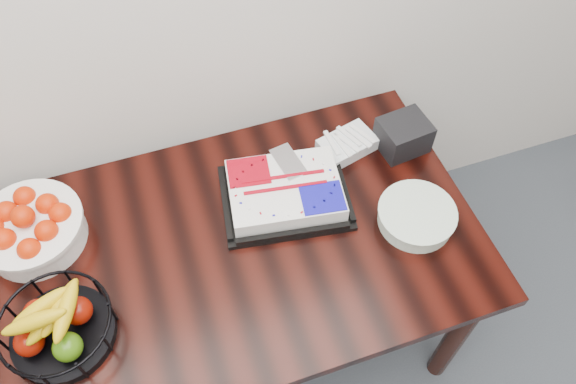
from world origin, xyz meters
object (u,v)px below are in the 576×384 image
object	(u,v)px
tangerine_bowl	(28,224)
plate_stack	(416,216)
table	(192,272)
fruit_basket	(58,326)
cake_tray	(285,192)
napkin_box	(403,135)

from	to	relation	value
tangerine_bowl	plate_stack	distance (m)	1.17
table	tangerine_bowl	world-z (taller)	tangerine_bowl
table	fruit_basket	distance (m)	0.42
cake_tray	plate_stack	xyz separation A→B (m)	(0.36, -0.21, -0.01)
cake_tray	fruit_basket	size ratio (longest dim) A/B	1.48
cake_tray	plate_stack	distance (m)	0.42
fruit_basket	napkin_box	size ratio (longest dim) A/B	1.90
tangerine_bowl	fruit_basket	world-z (taller)	tangerine_bowl
cake_tray	plate_stack	world-z (taller)	cake_tray
plate_stack	fruit_basket	bearing A→B (deg)	-178.74
cake_tray	tangerine_bowl	distance (m)	0.78
cake_tray	plate_stack	size ratio (longest dim) A/B	1.83
plate_stack	napkin_box	xyz separation A→B (m)	(0.09, 0.30, 0.03)
napkin_box	cake_tray	bearing A→B (deg)	-169.74
cake_tray	napkin_box	xyz separation A→B (m)	(0.45, 0.08, 0.02)
table	plate_stack	world-z (taller)	plate_stack
cake_tray	fruit_basket	xyz separation A→B (m)	(-0.72, -0.24, 0.03)
table	tangerine_bowl	size ratio (longest dim) A/B	5.61
cake_tray	napkin_box	bearing A→B (deg)	10.26
table	cake_tray	size ratio (longest dim) A/B	4.03
table	napkin_box	xyz separation A→B (m)	(0.80, 0.19, 0.14)
napkin_box	fruit_basket	bearing A→B (deg)	-164.76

